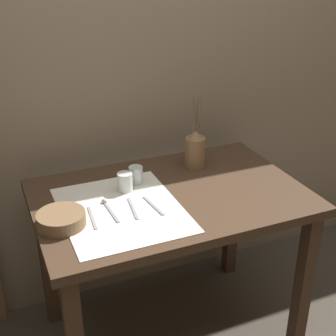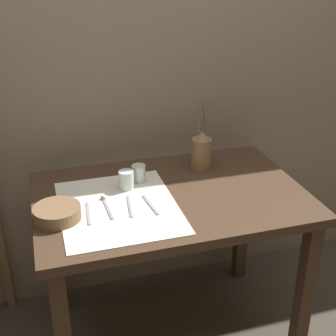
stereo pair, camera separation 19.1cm
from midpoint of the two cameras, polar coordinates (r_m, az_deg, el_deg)
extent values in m
plane|color=#473F35|center=(2.43, -2.16, -19.34)|extent=(12.00, 12.00, 0.00)
cube|color=gray|center=(2.25, -7.20, 12.04)|extent=(7.00, 0.06, 2.40)
cube|color=#422D1E|center=(1.98, -2.51, -3.68)|extent=(1.13, 0.75, 0.04)
cube|color=#422D1E|center=(2.18, 13.73, -13.69)|extent=(0.06, 0.06, 0.73)
cube|color=#422D1E|center=(2.36, -16.90, -10.64)|extent=(0.06, 0.06, 0.73)
cube|color=#422D1E|center=(2.60, 5.69, -5.87)|extent=(0.06, 0.06, 0.73)
cube|color=white|center=(1.87, -8.67, -5.09)|extent=(0.46, 0.55, 0.00)
cylinder|color=olive|center=(2.17, 0.81, 1.88)|extent=(0.09, 0.09, 0.14)
cone|color=olive|center=(2.14, 0.83, 4.10)|extent=(0.07, 0.07, 0.04)
cylinder|color=brown|center=(2.12, 0.93, 6.60)|extent=(0.03, 0.03, 0.15)
cylinder|color=brown|center=(2.11, 0.97, 6.50)|extent=(0.02, 0.01, 0.15)
cylinder|color=brown|center=(2.12, 0.65, 6.32)|extent=(0.02, 0.03, 0.13)
cylinder|color=brown|center=(2.10, 1.36, 6.62)|extent=(0.02, 0.04, 0.17)
cylinder|color=brown|center=(2.09, 0.79, 6.86)|extent=(0.05, 0.04, 0.18)
cylinder|color=brown|center=(2.10, 0.61, 6.50)|extent=(0.03, 0.01, 0.16)
cylinder|color=brown|center=(1.80, -15.88, -6.15)|extent=(0.18, 0.18, 0.05)
cylinder|color=silver|center=(1.98, -8.03, -1.76)|extent=(0.06, 0.06, 0.08)
cylinder|color=silver|center=(2.04, -6.63, -0.90)|extent=(0.06, 0.06, 0.08)
cube|color=#939399|center=(1.83, -12.21, -6.04)|extent=(0.03, 0.17, 0.00)
cube|color=#939399|center=(1.85, -9.90, -5.39)|extent=(0.02, 0.17, 0.00)
sphere|color=#939399|center=(1.92, -10.62, -4.13)|extent=(0.02, 0.02, 0.02)
cube|color=#939399|center=(1.86, -7.26, -4.99)|extent=(0.03, 0.17, 0.00)
cube|color=#939399|center=(1.87, -4.74, -4.69)|extent=(0.03, 0.17, 0.00)
camera|label=1|loc=(0.10, -92.86, -1.36)|focal=50.00mm
camera|label=2|loc=(0.10, 87.14, 1.36)|focal=50.00mm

